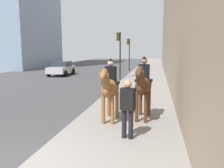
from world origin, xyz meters
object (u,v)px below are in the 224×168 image
Objects in this scene: mounted_horse_far at (143,85)px; pedestrian_greeting at (128,105)px; traffic_light_near_curb at (119,48)px; mounted_horse_near at (110,87)px; car_near_lane at (61,68)px; traffic_light_far_curb at (129,49)px.

mounted_horse_far reaches higher than pedestrian_greeting.
traffic_light_near_curb is (13.60, 2.50, 1.66)m from pedestrian_greeting.
traffic_light_near_curb is at bearing -171.93° from mounted_horse_near.
car_near_lane is (13.83, 9.16, -0.66)m from mounted_horse_far.
car_near_lane is at bearing 71.33° from traffic_light_near_curb.
car_near_lane is at bearing -150.39° from mounted_horse_near.
mounted_horse_far is at bearing -171.47° from traffic_light_far_curb.
mounted_horse_near is at bearing -174.74° from traffic_light_far_curb.
mounted_horse_far is 16.60m from car_near_lane.
mounted_horse_near is 0.56× the size of traffic_light_far_curb.
mounted_horse_near is at bearing 38.25° from pedestrian_greeting.
mounted_horse_far reaches higher than mounted_horse_near.
mounted_horse_far is 1.97m from pedestrian_greeting.
pedestrian_greeting is 0.43× the size of traffic_light_far_curb.
pedestrian_greeting is at bearing 26.94° from car_near_lane.
car_near_lane is 9.13m from traffic_light_far_curb.
traffic_light_far_curb is at bearing 16.85° from pedestrian_greeting.
mounted_horse_near is 1.76m from pedestrian_greeting.
car_near_lane is at bearing 136.84° from traffic_light_far_curb.
traffic_light_near_curb is (12.07, 1.67, 1.41)m from mounted_horse_near.
mounted_horse_far is 0.59× the size of car_near_lane.
mounted_horse_far is 0.58× the size of traffic_light_far_curb.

